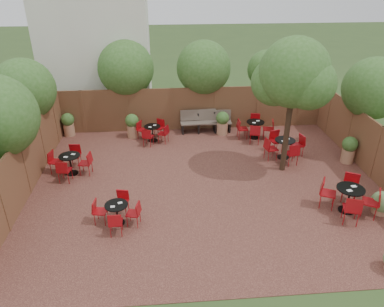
{
  "coord_description": "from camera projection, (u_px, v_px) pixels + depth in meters",
  "views": [
    {
      "loc": [
        -1.44,
        -10.89,
        6.84
      ],
      "look_at": [
        -0.46,
        0.5,
        1.0
      ],
      "focal_mm": 34.36,
      "sensor_mm": 36.0,
      "label": 1
    }
  ],
  "objects": [
    {
      "name": "courtyard_tree",
      "position": [
        294.0,
        77.0,
        12.2
      ],
      "size": [
        2.59,
        2.49,
        4.87
      ],
      "rotation": [
        0.0,
        0.0,
        0.42
      ],
      "color": "black",
      "rests_on": "courtyard_paving"
    },
    {
      "name": "courtyard_paving",
      "position": [
        206.0,
        185.0,
        12.87
      ],
      "size": [
        12.0,
        10.0,
        0.02
      ],
      "primitive_type": "cube",
      "color": "#3E1E19",
      "rests_on": "ground"
    },
    {
      "name": "planters",
      "position": [
        188.0,
        129.0,
        15.78
      ],
      "size": [
        11.88,
        4.1,
        1.08
      ],
      "color": "#A16F50",
      "rests_on": "courtyard_paving"
    },
    {
      "name": "park_bench_right",
      "position": [
        198.0,
        121.0,
        16.76
      ],
      "size": [
        1.67,
        0.62,
        1.02
      ],
      "rotation": [
        0.0,
        0.0,
        0.06
      ],
      "color": "brown",
      "rests_on": "courtyard_paving"
    },
    {
      "name": "park_bench_left",
      "position": [
        214.0,
        121.0,
        16.82
      ],
      "size": [
        1.59,
        0.56,
        0.97
      ],
      "rotation": [
        0.0,
        0.0,
        -0.04
      ],
      "color": "brown",
      "rests_on": "courtyard_paving"
    },
    {
      "name": "bistro_tables",
      "position": [
        220.0,
        159.0,
        13.63
      ],
      "size": [
        10.66,
        7.29,
        0.95
      ],
      "color": "black",
      "rests_on": "courtyard_paving"
    },
    {
      "name": "ground",
      "position": [
        206.0,
        185.0,
        12.88
      ],
      "size": [
        80.0,
        80.0,
        0.0
      ],
      "primitive_type": "plane",
      "color": "#354F23",
      "rests_on": "ground"
    },
    {
      "name": "overhang_foliage",
      "position": [
        140.0,
        89.0,
        13.84
      ],
      "size": [
        15.61,
        10.58,
        2.58
      ],
      "color": "#305A1D",
      "rests_on": "ground"
    },
    {
      "name": "neighbour_building",
      "position": [
        96.0,
        32.0,
        17.82
      ],
      "size": [
        5.0,
        4.0,
        8.0
      ],
      "primitive_type": "cube",
      "color": "silver",
      "rests_on": "ground"
    },
    {
      "name": "fence_back",
      "position": [
        194.0,
        109.0,
        16.86
      ],
      "size": [
        12.0,
        0.08,
        2.0
      ],
      "primitive_type": "cube",
      "color": "#4C311C",
      "rests_on": "ground"
    },
    {
      "name": "fence_left",
      "position": [
        24.0,
        167.0,
        11.97
      ],
      "size": [
        0.08,
        10.0,
        2.0
      ],
      "primitive_type": "cube",
      "color": "#4C311C",
      "rests_on": "ground"
    },
    {
      "name": "fence_right",
      "position": [
        377.0,
        153.0,
        12.88
      ],
      "size": [
        0.08,
        10.0,
        2.0
      ],
      "primitive_type": "cube",
      "color": "#4C311C",
      "rests_on": "ground"
    }
  ]
}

